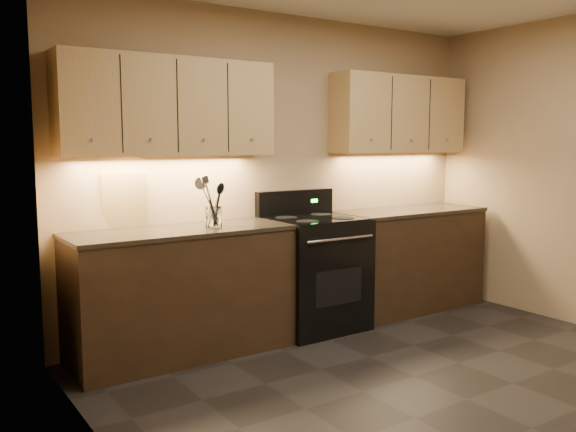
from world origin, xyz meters
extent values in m
plane|color=black|center=(0.00, 0.00, 0.00)|extent=(4.00, 4.00, 0.00)
cube|color=tan|center=(0.00, 2.00, 1.30)|extent=(4.00, 0.04, 2.60)
cube|color=tan|center=(-2.00, 0.00, 1.30)|extent=(0.04, 4.00, 2.60)
cube|color=black|center=(-1.10, 1.70, 0.45)|extent=(1.60, 0.60, 0.90)
cube|color=#352D22|center=(-1.10, 1.70, 0.92)|extent=(1.62, 0.62, 0.03)
cube|color=black|center=(1.18, 1.70, 0.45)|extent=(1.44, 0.60, 0.90)
cube|color=#352D22|center=(1.18, 1.70, 0.92)|extent=(1.46, 0.62, 0.03)
cube|color=black|center=(0.08, 1.68, 0.46)|extent=(0.76, 0.65, 0.92)
cube|color=black|center=(0.08, 1.68, 0.93)|extent=(0.70, 0.60, 0.01)
cube|color=black|center=(0.08, 1.96, 1.03)|extent=(0.76, 0.07, 0.22)
cube|color=#19FF33|center=(0.26, 1.92, 1.04)|extent=(0.06, 0.00, 0.03)
cylinder|color=silver|center=(0.08, 1.34, 0.80)|extent=(0.65, 0.02, 0.02)
cube|color=black|center=(0.08, 1.35, 0.41)|extent=(0.46, 0.00, 0.28)
cylinder|color=black|center=(-0.10, 1.53, 0.93)|extent=(0.18, 0.18, 0.00)
cylinder|color=black|center=(0.26, 1.53, 0.93)|extent=(0.18, 0.18, 0.00)
cylinder|color=black|center=(-0.10, 1.82, 0.93)|extent=(0.18, 0.18, 0.00)
cylinder|color=black|center=(0.26, 1.82, 0.93)|extent=(0.18, 0.18, 0.00)
cube|color=tan|center=(-1.10, 1.85, 1.80)|extent=(1.60, 0.30, 0.70)
cube|color=tan|center=(1.18, 1.85, 1.80)|extent=(1.44, 0.30, 0.70)
cube|color=#B2B5BA|center=(-1.30, 1.99, 1.12)|extent=(0.08, 0.01, 0.12)
cylinder|color=white|center=(-0.85, 1.67, 1.01)|extent=(0.12, 0.12, 0.15)
cylinder|color=white|center=(-0.85, 1.67, 0.94)|extent=(0.12, 0.12, 0.02)
cube|color=tan|center=(-1.41, 1.97, 1.13)|extent=(0.33, 0.12, 0.41)
camera|label=1|loc=(-2.87, -2.32, 1.56)|focal=38.00mm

